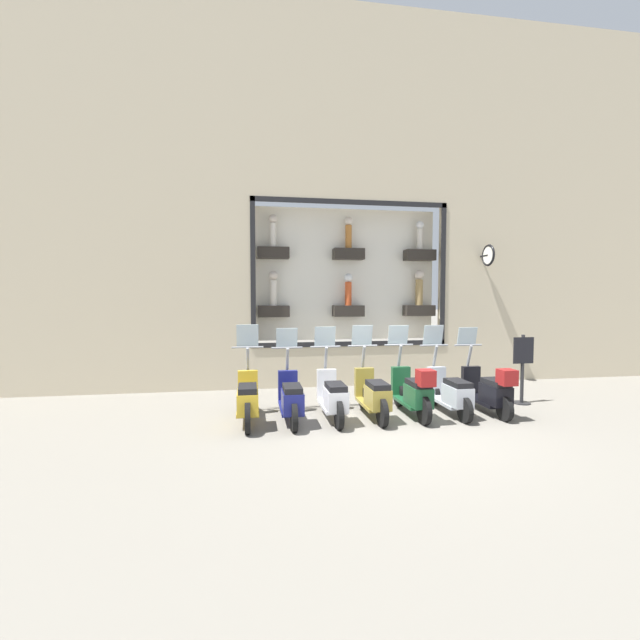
# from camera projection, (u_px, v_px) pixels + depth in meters

# --- Properties ---
(ground_plane) EXTENTS (120.00, 120.00, 0.00)m
(ground_plane) POSITION_uv_depth(u_px,v_px,m) (396.00, 426.00, 7.40)
(ground_plane) COLOR gray
(building_facade) EXTENTS (1.20, 36.00, 9.35)m
(building_facade) POSITION_uv_depth(u_px,v_px,m) (350.00, 196.00, 10.68)
(building_facade) COLOR beige
(building_facade) RESTS_ON ground_plane
(scooter_black_0) EXTENTS (1.79, 0.61, 1.60)m
(scooter_black_0) POSITION_uv_depth(u_px,v_px,m) (489.00, 390.00, 8.19)
(scooter_black_0) COLOR black
(scooter_black_0) RESTS_ON ground_plane
(scooter_silver_1) EXTENTS (1.79, 0.60, 1.66)m
(scooter_silver_1) POSITION_uv_depth(u_px,v_px,m) (451.00, 393.00, 8.14)
(scooter_silver_1) COLOR black
(scooter_silver_1) RESTS_ON ground_plane
(scooter_green_2) EXTENTS (1.80, 0.60, 1.66)m
(scooter_green_2) POSITION_uv_depth(u_px,v_px,m) (414.00, 392.00, 7.95)
(scooter_green_2) COLOR black
(scooter_green_2) RESTS_ON ground_plane
(scooter_olive_3) EXTENTS (1.80, 0.60, 1.67)m
(scooter_olive_3) POSITION_uv_depth(u_px,v_px,m) (373.00, 395.00, 7.89)
(scooter_olive_3) COLOR black
(scooter_olive_3) RESTS_ON ground_plane
(scooter_white_4) EXTENTS (1.80, 0.60, 1.65)m
(scooter_white_4) POSITION_uv_depth(u_px,v_px,m) (333.00, 397.00, 7.77)
(scooter_white_4) COLOR black
(scooter_white_4) RESTS_ON ground_plane
(scooter_navy_5) EXTENTS (1.80, 0.61, 1.63)m
(scooter_navy_5) POSITION_uv_depth(u_px,v_px,m) (291.00, 398.00, 7.65)
(scooter_navy_5) COLOR black
(scooter_navy_5) RESTS_ON ground_plane
(scooter_yellow_6) EXTENTS (1.81, 0.61, 1.71)m
(scooter_yellow_6) POSITION_uv_depth(u_px,v_px,m) (248.00, 399.00, 7.53)
(scooter_yellow_6) COLOR black
(scooter_yellow_6) RESTS_ON ground_plane
(shop_sign_post) EXTENTS (0.36, 0.45, 1.45)m
(shop_sign_post) POSITION_uv_depth(u_px,v_px,m) (523.00, 367.00, 8.94)
(shop_sign_post) COLOR #232326
(shop_sign_post) RESTS_ON ground_plane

